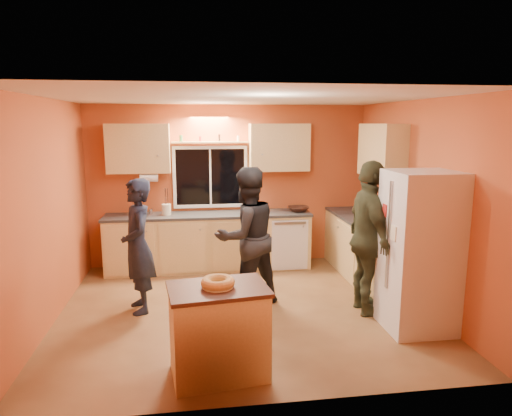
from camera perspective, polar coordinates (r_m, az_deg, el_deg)
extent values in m
plane|color=brown|center=(5.90, -1.62, -12.48)|extent=(4.50, 4.50, 0.00)
cube|color=#B5552E|center=(7.49, -3.41, 2.81)|extent=(4.50, 0.04, 2.60)
cube|color=#B5552E|center=(3.59, 1.91, -5.76)|extent=(4.50, 0.04, 2.60)
cube|color=#B5552E|center=(5.73, -24.67, -0.55)|extent=(0.04, 4.00, 2.60)
cube|color=#B5552E|center=(6.18, 19.50, 0.57)|extent=(0.04, 4.00, 2.60)
cube|color=white|center=(5.43, -1.77, 13.64)|extent=(4.50, 4.00, 0.02)
cube|color=black|center=(7.43, -5.73, 3.89)|extent=(1.10, 0.02, 0.90)
cube|color=white|center=(7.42, -5.72, 3.87)|extent=(1.20, 0.04, 1.00)
cube|color=tan|center=(7.28, -14.49, 7.22)|extent=(0.95, 0.33, 0.75)
cube|color=tan|center=(7.37, 2.90, 7.58)|extent=(0.95, 0.33, 0.75)
cube|color=tan|center=(6.76, 15.45, 6.94)|extent=(0.33, 1.00, 0.75)
cylinder|color=silver|center=(7.19, -13.24, 3.67)|extent=(0.27, 0.12, 0.12)
cube|color=tan|center=(7.34, -5.88, -4.31)|extent=(3.20, 0.60, 0.86)
cube|color=#282B2D|center=(7.24, -5.94, -0.87)|extent=(3.24, 0.62, 0.04)
cube|color=tan|center=(7.77, 11.36, -3.63)|extent=(0.60, 0.60, 0.86)
cube|color=#282B2D|center=(7.67, 11.48, -0.37)|extent=(0.62, 0.62, 0.04)
cube|color=tan|center=(6.69, 14.78, -6.09)|extent=(0.60, 1.80, 0.86)
cube|color=#282B2D|center=(6.58, 14.96, -2.34)|extent=(0.62, 1.84, 0.04)
cube|color=silver|center=(5.41, 19.74, -5.16)|extent=(0.72, 0.70, 1.80)
cube|color=tan|center=(4.35, -4.69, -15.31)|extent=(0.91, 0.67, 0.83)
cube|color=#321910|center=(4.18, -4.78, -10.07)|extent=(0.96, 0.71, 0.04)
torus|color=#B19249|center=(4.16, -4.79, -9.24)|extent=(0.31, 0.31, 0.09)
imported|color=black|center=(5.77, -14.54, -4.63)|extent=(0.54, 0.68, 1.66)
imported|color=black|center=(5.80, -1.20, -3.61)|extent=(1.06, 0.97, 1.78)
imported|color=#323522|center=(5.67, 13.95, -3.71)|extent=(0.50, 1.12, 1.88)
imported|color=#321910|center=(7.40, 5.34, -0.12)|extent=(0.34, 0.34, 0.08)
cylinder|color=beige|center=(7.22, -11.13, -0.20)|extent=(0.14, 0.14, 0.17)
imported|color=gray|center=(6.14, 16.99, -1.79)|extent=(0.32, 0.30, 0.29)
cube|color=maroon|center=(6.97, 13.38, -1.09)|extent=(0.19, 0.17, 0.07)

